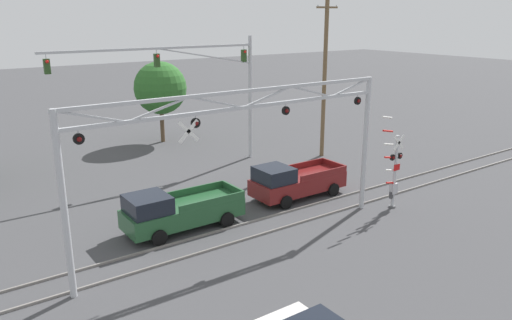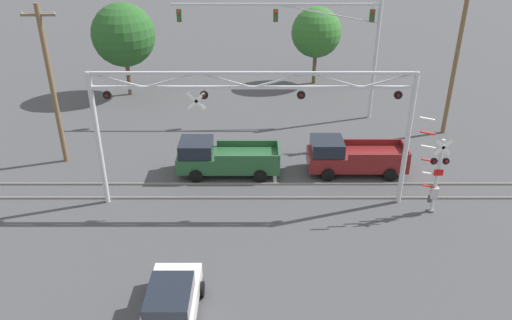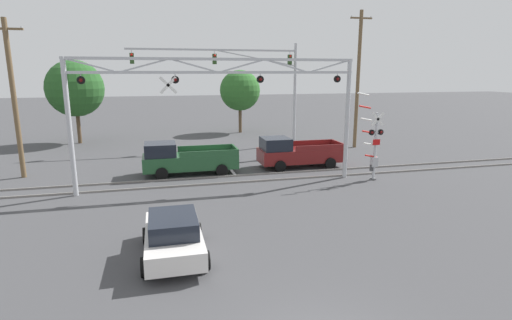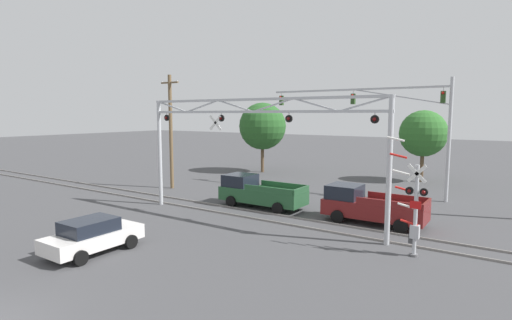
# 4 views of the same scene
# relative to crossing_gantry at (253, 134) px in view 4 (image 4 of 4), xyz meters

# --- Properties ---
(rail_track_near) EXTENTS (80.00, 0.08, 0.10)m
(rail_track_near) POSITION_rel_crossing_gantry_xyz_m (0.02, 0.28, -4.75)
(rail_track_near) COLOR gray
(rail_track_near) RESTS_ON ground_plane
(rail_track_far) EXTENTS (80.00, 0.08, 0.10)m
(rail_track_far) POSITION_rel_crossing_gantry_xyz_m (0.02, 1.72, -4.75)
(rail_track_far) COLOR gray
(rail_track_far) RESTS_ON ground_plane
(crossing_gantry) EXTENTS (14.89, 0.28, 6.76)m
(crossing_gantry) POSITION_rel_crossing_gantry_xyz_m (0.00, 0.00, 0.00)
(crossing_gantry) COLOR #B7BABF
(crossing_gantry) RESTS_ON ground_plane
(crossing_signal_mast) EXTENTS (1.72, 0.35, 4.98)m
(crossing_signal_mast) POSITION_rel_crossing_gantry_xyz_m (8.63, -0.88, -2.90)
(crossing_signal_mast) COLOR #B7BABF
(crossing_signal_mast) RESTS_ON ground_plane
(traffic_signal_span) EXTENTS (13.53, 0.39, 8.33)m
(traffic_signal_span) POSITION_rel_crossing_gantry_xyz_m (4.83, 11.27, 1.04)
(traffic_signal_span) COLOR #B7BABF
(traffic_signal_span) RESTS_ON ground_plane
(pickup_truck_lead) EXTENTS (5.60, 2.27, 1.97)m
(pickup_truck_lead) POSITION_rel_crossing_gantry_xyz_m (-1.66, 3.04, -3.87)
(pickup_truck_lead) COLOR #23512D
(pickup_truck_lead) RESTS_ON ground_plane
(pickup_truck_following) EXTENTS (5.39, 2.27, 1.97)m
(pickup_truck_following) POSITION_rel_crossing_gantry_xyz_m (5.44, 3.20, -3.87)
(pickup_truck_following) COLOR maroon
(pickup_truck_following) RESTS_ON ground_plane
(sedan_waiting) EXTENTS (2.07, 4.04, 1.48)m
(sedan_waiting) POSITION_rel_crossing_gantry_xyz_m (-2.85, -8.05, -4.05)
(sedan_waiting) COLOR silver
(sedan_waiting) RESTS_ON ground_plane
(utility_pole_left) EXTENTS (1.80, 0.28, 8.95)m
(utility_pole_left) POSITION_rel_crossing_gantry_xyz_m (-10.95, 4.55, -0.18)
(utility_pole_left) COLOR brown
(utility_pole_left) RESTS_ON ground_plane
(background_tree_beyond_span) EXTENTS (4.03, 4.03, 6.26)m
(background_tree_beyond_span) POSITION_rel_crossing_gantry_xyz_m (5.02, 18.91, -0.57)
(background_tree_beyond_span) COLOR brown
(background_tree_beyond_span) RESTS_ON ground_plane
(background_tree_far_left_verge) EXTENTS (4.75, 4.75, 7.07)m
(background_tree_far_left_verge) POSITION_rel_crossing_gantry_xyz_m (-9.77, 16.10, -0.12)
(background_tree_far_left_verge) COLOR brown
(background_tree_far_left_verge) RESTS_ON ground_plane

